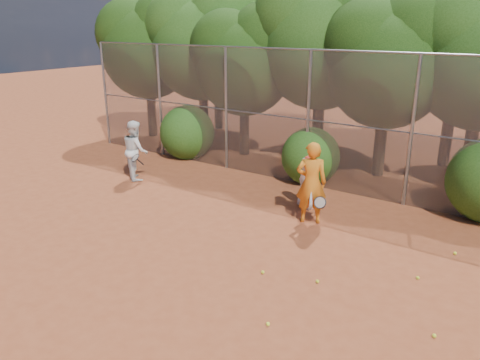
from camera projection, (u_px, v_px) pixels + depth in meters
The scene contains 21 objects.
ground at pixel (209, 276), 9.20m from camera, with size 80.00×80.00×0.00m, color brown.
fence_back at pixel (336, 122), 13.27m from camera, with size 20.05×0.09×4.03m.
tree_0 at pixel (149, 42), 19.30m from camera, with size 4.38×3.81×6.00m.
tree_1 at pixel (204, 37), 18.26m from camera, with size 4.64×4.03×6.35m.
tree_2 at pixel (246, 56), 16.55m from camera, with size 3.99×3.47×5.47m.
tree_3 at pixel (325, 33), 15.71m from camera, with size 4.89×4.26×6.70m.
tree_4 at pixel (391, 56), 14.09m from camera, with size 4.19×3.64×5.73m.
tree_9 at pixel (219, 32), 20.53m from camera, with size 4.83×4.20×6.62m.
tree_10 at pixel (326, 25), 17.89m from camera, with size 5.15×4.48×7.06m.
tree_11 at pixel (463, 41), 15.02m from camera, with size 4.64×4.03×6.35m.
bush_0 at pixel (187, 130), 17.03m from camera, with size 2.00×2.00×2.00m, color #204711.
bush_1 at pixel (311, 154), 14.35m from camera, with size 1.80×1.80×1.80m, color #204711.
player_yellow at pixel (311, 183), 11.37m from camera, with size 0.96×0.78×2.05m.
player_teen at pixel (308, 182), 12.34m from camera, with size 0.80×0.65×1.44m.
player_white at pixel (136, 150), 14.63m from camera, with size 1.14×1.09×1.86m.
ball_0 at pixel (317, 281), 8.93m from camera, with size 0.07×0.07×0.07m, color #DFF02B.
ball_2 at pixel (268, 324), 7.67m from camera, with size 0.07×0.07×0.07m, color #DFF02B.
ball_3 at pixel (434, 336), 7.38m from camera, with size 0.07×0.07×0.07m, color #DFF02B.
ball_4 at pixel (263, 272), 9.26m from camera, with size 0.07×0.07×0.07m, color #DFF02B.
ball_5 at pixel (455, 253), 10.01m from camera, with size 0.07×0.07×0.07m, color #DFF02B.
ball_6 at pixel (418, 278), 9.05m from camera, with size 0.07×0.07×0.07m, color #DFF02B.
Camera 1 is at (5.14, -6.30, 4.73)m, focal length 35.00 mm.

